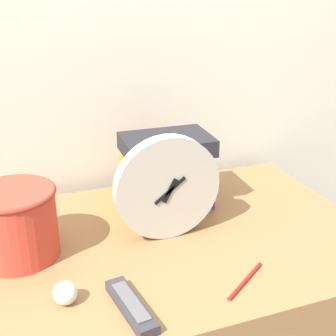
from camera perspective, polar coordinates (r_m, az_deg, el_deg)
name	(u,v)px	position (r m, az deg, el deg)	size (l,w,h in m)	color
wall_back	(82,22)	(1.33, -10.40, 17.16)	(6.00, 0.04, 2.40)	silver
desk_clock	(168,188)	(1.08, -0.06, -2.44)	(0.25, 0.04, 0.25)	#B7B2A8
book_stack	(166,170)	(1.24, -0.21, -0.29)	(0.25, 0.20, 0.20)	#7A3899
basket	(16,221)	(1.07, -18.08, -6.21)	(0.19, 0.19, 0.16)	#C63D2D
tv_remote	(131,306)	(0.91, -4.52, -16.41)	(0.06, 0.17, 0.02)	#333338
crumpled_paper_ball	(65,293)	(0.94, -12.43, -14.65)	(0.05, 0.05, 0.05)	white
pen	(246,280)	(0.99, 9.43, -13.37)	(0.12, 0.09, 0.01)	#B21E1E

